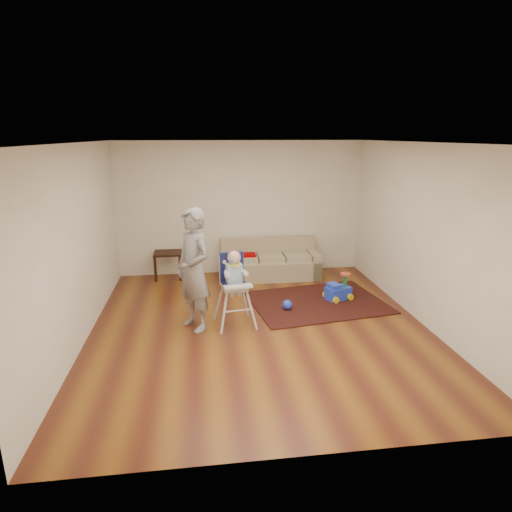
{
  "coord_description": "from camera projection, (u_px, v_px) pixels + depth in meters",
  "views": [
    {
      "loc": [
        -0.83,
        -5.89,
        2.8
      ],
      "look_at": [
        0.0,
        0.4,
        1.0
      ],
      "focal_mm": 30.0,
      "sensor_mm": 36.0,
      "label": 1
    }
  ],
  "objects": [
    {
      "name": "ground",
      "position": [
        259.0,
        326.0,
        6.49
      ],
      "size": [
        5.5,
        5.5,
        0.0
      ],
      "primitive_type": "plane",
      "color": "#532315",
      "rests_on": "ground"
    },
    {
      "name": "ride_on_toy",
      "position": [
        338.0,
        287.0,
        7.47
      ],
      "size": [
        0.5,
        0.43,
        0.46
      ],
      "primitive_type": null,
      "rotation": [
        0.0,
        0.0,
        0.36
      ],
      "color": "blue",
      "rests_on": "area_rug"
    },
    {
      "name": "high_chair",
      "position": [
        234.0,
        290.0,
        6.4
      ],
      "size": [
        0.62,
        0.62,
        1.18
      ],
      "rotation": [
        0.0,
        0.0,
        0.15
      ],
      "color": "silver",
      "rests_on": "ground"
    },
    {
      "name": "area_rug",
      "position": [
        317.0,
        302.0,
        7.41
      ],
      "size": [
        2.44,
        1.98,
        0.02
      ],
      "primitive_type": "cube",
      "rotation": [
        0.0,
        0.0,
        0.15
      ],
      "color": "black",
      "rests_on": "ground"
    },
    {
      "name": "sofa",
      "position": [
        270.0,
        259.0,
        8.65
      ],
      "size": [
        1.97,
        0.83,
        0.76
      ],
      "rotation": [
        0.0,
        0.0,
        -0.01
      ],
      "color": "tan",
      "rests_on": "ground"
    },
    {
      "name": "toy_ball",
      "position": [
        287.0,
        305.0,
        7.06
      ],
      "size": [
        0.16,
        0.16,
        0.16
      ],
      "primitive_type": "sphere",
      "color": "blue",
      "rests_on": "area_rug"
    },
    {
      "name": "room_envelope",
      "position": [
        255.0,
        198.0,
        6.48
      ],
      "size": [
        5.04,
        5.52,
        2.72
      ],
      "color": "silver",
      "rests_on": "ground"
    },
    {
      "name": "side_table",
      "position": [
        169.0,
        264.0,
        8.66
      ],
      "size": [
        0.54,
        0.54,
        0.54
      ],
      "primitive_type": null,
      "color": "black",
      "rests_on": "ground"
    },
    {
      "name": "adult",
      "position": [
        194.0,
        270.0,
        6.2
      ],
      "size": [
        0.73,
        0.79,
        1.82
      ],
      "primitive_type": "imported",
      "rotation": [
        0.0,
        0.0,
        -0.97
      ],
      "color": "gray",
      "rests_on": "ground"
    }
  ]
}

